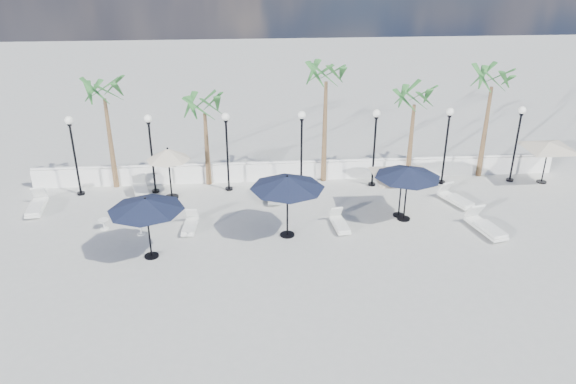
{
  "coord_description": "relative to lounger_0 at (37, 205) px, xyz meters",
  "views": [
    {
      "loc": [
        -2.54,
        -18.34,
        11.19
      ],
      "look_at": [
        -0.93,
        2.74,
        1.5
      ],
      "focal_mm": 35.0,
      "sensor_mm": 36.0,
      "label": 1
    }
  ],
  "objects": [
    {
      "name": "parasol_cream_small",
      "position": [
        5.85,
        0.92,
        1.88
      ],
      "size": [
        2.03,
        2.03,
        2.49
      ],
      "color": "black",
      "rests_on": "ground"
    },
    {
      "name": "lamppost_0",
      "position": [
        1.5,
        1.61,
        2.24
      ],
      "size": [
        0.36,
        0.36,
        3.84
      ],
      "color": "black",
      "rests_on": "ground"
    },
    {
      "name": "palm_2",
      "position": [
        13.2,
        2.41,
        4.86
      ],
      "size": [
        2.6,
        2.6,
        6.1
      ],
      "color": "brown",
      "rests_on": "ground"
    },
    {
      "name": "side_table_1",
      "position": [
        4.98,
        -2.57,
        0.02
      ],
      "size": [
        0.46,
        0.46,
        0.45
      ],
      "color": "silver",
      "rests_on": "ground"
    },
    {
      "name": "lounger_1",
      "position": [
        4.38,
        1.33,
        -0.0
      ],
      "size": [
        1.12,
        2.07,
        0.74
      ],
      "rotation": [
        0.0,
        0.0,
        0.26
      ],
      "color": "silver",
      "rests_on": "ground"
    },
    {
      "name": "lounger_2",
      "position": [
        10.6,
        0.48,
        -0.0
      ],
      "size": [
        0.69,
        1.98,
        0.74
      ],
      "rotation": [
        0.0,
        0.0,
        0.02
      ],
      "color": "silver",
      "rests_on": "ground"
    },
    {
      "name": "parasol_cream_sq_b",
      "position": [
        24.0,
        1.31,
        1.86
      ],
      "size": [
        4.56,
        4.56,
        2.28
      ],
      "color": "black",
      "rests_on": "ground"
    },
    {
      "name": "parasol_navy_mid",
      "position": [
        10.97,
        -3.14,
        2.11
      ],
      "size": [
        3.0,
        3.0,
        2.69
      ],
      "color": "black",
      "rests_on": "ground"
    },
    {
      "name": "lounger_5",
      "position": [
        18.89,
        -0.69,
        -0.01
      ],
      "size": [
        1.29,
        2.0,
        0.72
      ],
      "rotation": [
        0.0,
        0.0,
        0.39
      ],
      "color": "silver",
      "rests_on": "ground"
    },
    {
      "name": "lamppost_3",
      "position": [
        12.0,
        1.61,
        2.24
      ],
      "size": [
        0.36,
        0.36,
        3.84
      ],
      "color": "black",
      "rests_on": "ground"
    },
    {
      "name": "lounger_3",
      "position": [
        6.96,
        -2.28,
        -0.05
      ],
      "size": [
        0.64,
        1.65,
        0.61
      ],
      "rotation": [
        0.0,
        0.0,
        -0.07
      ],
      "color": "silver",
      "rests_on": "ground"
    },
    {
      "name": "lamppost_1",
      "position": [
        5.0,
        1.61,
        2.24
      ],
      "size": [
        0.36,
        0.36,
        3.84
      ],
      "color": "black",
      "rests_on": "ground"
    },
    {
      "name": "balustrade",
      "position": [
        12.0,
        2.61,
        0.22
      ],
      "size": [
        26.0,
        0.3,
        1.01
      ],
      "color": "white",
      "rests_on": "ground"
    },
    {
      "name": "lamppost_5",
      "position": [
        19.0,
        1.61,
        2.24
      ],
      "size": [
        0.36,
        0.36,
        3.84
      ],
      "color": "black",
      "rests_on": "ground"
    },
    {
      "name": "lounger_4",
      "position": [
        13.22,
        -2.63,
        -0.04
      ],
      "size": [
        0.71,
        1.71,
        0.62
      ],
      "rotation": [
        0.0,
        0.0,
        0.11
      ],
      "color": "silver",
      "rests_on": "ground"
    },
    {
      "name": "side_table_2",
      "position": [
        12.05,
        1.31,
        0.01
      ],
      "size": [
        0.45,
        0.45,
        0.43
      ],
      "color": "silver",
      "rests_on": "ground"
    },
    {
      "name": "parasol_navy_right",
      "position": [
        16.1,
        -2.09,
        1.95
      ],
      "size": [
        2.79,
        2.79,
        2.5
      ],
      "color": "black",
      "rests_on": "ground"
    },
    {
      "name": "parasol_navy_left",
      "position": [
        5.67,
        -4.41,
        1.96
      ],
      "size": [
        2.85,
        2.85,
        2.51
      ],
      "color": "black",
      "rests_on": "ground"
    },
    {
      "name": "lamppost_2",
      "position": [
        8.5,
        1.61,
        2.24
      ],
      "size": [
        0.36,
        0.36,
        3.84
      ],
      "color": "black",
      "rests_on": "ground"
    },
    {
      "name": "ground",
      "position": [
        12.0,
        -4.89,
        -0.25
      ],
      "size": [
        100.0,
        100.0,
        0.0
      ],
      "primitive_type": "plane",
      "color": "#AAABA5",
      "rests_on": "ground"
    },
    {
      "name": "parasol_cream_sq_a",
      "position": [
        15.97,
        -1.74,
        1.93
      ],
      "size": [
        4.8,
        4.8,
        2.36
      ],
      "color": "black",
      "rests_on": "ground"
    },
    {
      "name": "palm_3",
      "position": [
        17.5,
        2.41,
        3.7
      ],
      "size": [
        2.6,
        2.6,
        4.9
      ],
      "color": "brown",
      "rests_on": "ground"
    },
    {
      "name": "lounger_0",
      "position": [
        0.0,
        0.0,
        0.0
      ],
      "size": [
        0.87,
        2.06,
        0.75
      ],
      "rotation": [
        0.0,
        0.0,
        0.11
      ],
      "color": "silver",
      "rests_on": "ground"
    },
    {
      "name": "palm_1",
      "position": [
        7.5,
        2.41,
        3.5
      ],
      "size": [
        2.6,
        2.6,
        4.7
      ],
      "color": "brown",
      "rests_on": "ground"
    },
    {
      "name": "lamppost_4",
      "position": [
        15.5,
        1.61,
        2.24
      ],
      "size": [
        0.36,
        0.36,
        3.84
      ],
      "color": "black",
      "rests_on": "ground"
    },
    {
      "name": "side_table_0",
      "position": [
        3.37,
        -1.99,
        0.01
      ],
      "size": [
        0.45,
        0.45,
        0.44
      ],
      "color": "silver",
      "rests_on": "ground"
    },
    {
      "name": "palm_4",
      "position": [
        21.2,
        2.41,
        4.48
      ],
      "size": [
        2.6,
        2.6,
        5.7
      ],
      "color": "brown",
      "rests_on": "ground"
    },
    {
      "name": "lounger_6",
      "position": [
        19.17,
        -3.46,
        0.02
      ],
      "size": [
        1.18,
        2.25,
        0.81
      ],
      "rotation": [
        0.0,
        0.0,
        0.24
      ],
      "color": "silver",
      "rests_on": "ground"
    },
    {
      "name": "lamppost_6",
      "position": [
        22.5,
        1.61,
        2.24
      ],
      "size": [
        0.36,
        0.36,
        3.84
      ],
      "color": "black",
      "rests_on": "ground"
    },
    {
      "name": "palm_0",
      "position": [
        3.0,
        2.41,
        4.28
      ],
      "size": [
        2.6,
        2.6,
        5.5
      ],
      "color": "brown",
      "rests_on": "ground"
    }
  ]
}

